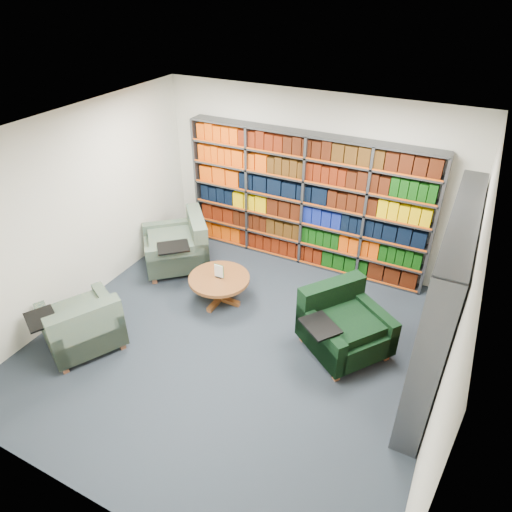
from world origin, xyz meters
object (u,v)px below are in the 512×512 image
at_px(chair_teal_front, 83,328).
at_px(coffee_table, 219,282).
at_px(chair_green_right, 341,325).
at_px(chair_teal_left, 181,247).

xyz_separation_m(chair_teal_front, coffee_table, (1.06, 1.66, 0.01)).
height_order(chair_green_right, coffee_table, chair_green_right).
distance_m(chair_green_right, coffee_table, 1.92).
bearing_deg(chair_teal_front, chair_teal_left, 90.03).
bearing_deg(chair_green_right, coffee_table, 176.38).
height_order(chair_teal_left, chair_teal_front, chair_teal_left).
bearing_deg(chair_teal_front, chair_green_right, 27.41).
bearing_deg(coffee_table, chair_teal_front, -122.54).
height_order(chair_green_right, chair_teal_front, chair_green_right).
xyz_separation_m(chair_teal_left, chair_green_right, (2.98, -0.67, -0.02)).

